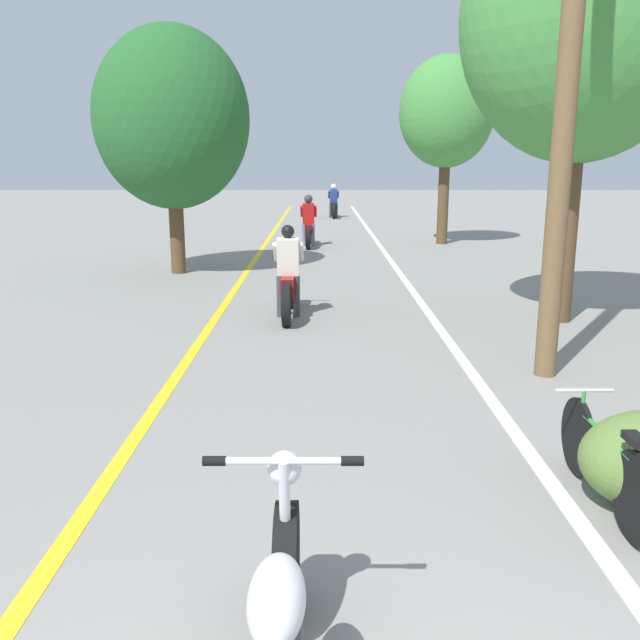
{
  "coord_description": "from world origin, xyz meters",
  "views": [
    {
      "loc": [
        -0.05,
        -1.49,
        2.39
      ],
      "look_at": [
        -0.07,
        4.93,
        0.9
      ],
      "focal_mm": 38.0,
      "sensor_mm": 36.0,
      "label": 1
    }
  ],
  "objects_px": {
    "roadside_tree_left": "(174,119)",
    "motorcycle_rider_far": "(335,205)",
    "roadside_tree_right_far": "(449,113)",
    "motorcycle_rider_mid": "(310,227)",
    "utility_pole": "(575,20)",
    "motorcycle_rider_lead": "(290,283)",
    "bicycle_parked": "(606,461)",
    "roadside_tree_right_near": "(586,20)"
  },
  "relations": [
    {
      "from": "motorcycle_rider_mid",
      "to": "motorcycle_rider_far",
      "type": "distance_m",
      "value": 10.72
    },
    {
      "from": "motorcycle_rider_mid",
      "to": "bicycle_parked",
      "type": "distance_m",
      "value": 15.61
    },
    {
      "from": "motorcycle_rider_mid",
      "to": "bicycle_parked",
      "type": "height_order",
      "value": "motorcycle_rider_mid"
    },
    {
      "from": "utility_pole",
      "to": "roadside_tree_right_near",
      "type": "distance_m",
      "value": 3.0
    },
    {
      "from": "utility_pole",
      "to": "roadside_tree_left",
      "type": "xyz_separation_m",
      "value": [
        -5.75,
        7.44,
        -0.52
      ]
    },
    {
      "from": "roadside_tree_left",
      "to": "motorcycle_rider_mid",
      "type": "bearing_deg",
      "value": 60.41
    },
    {
      "from": "roadside_tree_right_near",
      "to": "motorcycle_rider_lead",
      "type": "distance_m",
      "value": 5.69
    },
    {
      "from": "roadside_tree_left",
      "to": "bicycle_parked",
      "type": "distance_m",
      "value": 12.05
    },
    {
      "from": "roadside_tree_left",
      "to": "motorcycle_rider_far",
      "type": "distance_m",
      "value": 16.3
    },
    {
      "from": "utility_pole",
      "to": "motorcycle_rider_mid",
      "type": "distance_m",
      "value": 13.14
    },
    {
      "from": "roadside_tree_right_far",
      "to": "bicycle_parked",
      "type": "distance_m",
      "value": 16.51
    },
    {
      "from": "roadside_tree_right_far",
      "to": "motorcycle_rider_mid",
      "type": "relative_size",
      "value": 2.48
    },
    {
      "from": "roadside_tree_right_near",
      "to": "roadside_tree_right_far",
      "type": "bearing_deg",
      "value": 90.16
    },
    {
      "from": "utility_pole",
      "to": "roadside_tree_right_near",
      "type": "height_order",
      "value": "utility_pole"
    },
    {
      "from": "utility_pole",
      "to": "bicycle_parked",
      "type": "distance_m",
      "value": 4.67
    },
    {
      "from": "roadside_tree_right_near",
      "to": "motorcycle_rider_lead",
      "type": "xyz_separation_m",
      "value": [
        -4.21,
        0.34,
        -3.81
      ]
    },
    {
      "from": "roadside_tree_right_near",
      "to": "roadside_tree_left",
      "type": "xyz_separation_m",
      "value": [
        -6.86,
        4.7,
        -1.06
      ]
    },
    {
      "from": "roadside_tree_right_far",
      "to": "motorcycle_rider_lead",
      "type": "relative_size",
      "value": 2.66
    },
    {
      "from": "roadside_tree_left",
      "to": "motorcycle_rider_far",
      "type": "height_order",
      "value": "roadside_tree_left"
    },
    {
      "from": "roadside_tree_right_far",
      "to": "utility_pole",
      "type": "bearing_deg",
      "value": -94.76
    },
    {
      "from": "roadside_tree_left",
      "to": "motorcycle_rider_lead",
      "type": "relative_size",
      "value": 2.55
    },
    {
      "from": "motorcycle_rider_mid",
      "to": "motorcycle_rider_far",
      "type": "height_order",
      "value": "motorcycle_rider_mid"
    },
    {
      "from": "roadside_tree_left",
      "to": "motorcycle_rider_lead",
      "type": "height_order",
      "value": "roadside_tree_left"
    },
    {
      "from": "roadside_tree_left",
      "to": "utility_pole",
      "type": "bearing_deg",
      "value": -52.31
    },
    {
      "from": "roadside_tree_right_far",
      "to": "motorcycle_rider_lead",
      "type": "height_order",
      "value": "roadside_tree_right_far"
    },
    {
      "from": "roadside_tree_right_near",
      "to": "bicycle_parked",
      "type": "height_order",
      "value": "roadside_tree_right_near"
    },
    {
      "from": "roadside_tree_right_far",
      "to": "motorcycle_rider_mid",
      "type": "xyz_separation_m",
      "value": [
        -4.02,
        -0.62,
        -3.24
      ]
    },
    {
      "from": "motorcycle_rider_far",
      "to": "motorcycle_rider_lead",
      "type": "bearing_deg",
      "value": -93.17
    },
    {
      "from": "roadside_tree_right_far",
      "to": "motorcycle_rider_lead",
      "type": "distance_m",
      "value": 11.26
    },
    {
      "from": "roadside_tree_right_far",
      "to": "bicycle_parked",
      "type": "relative_size",
      "value": 3.39
    },
    {
      "from": "roadside_tree_right_far",
      "to": "motorcycle_rider_far",
      "type": "xyz_separation_m",
      "value": [
        -3.08,
        10.06,
        -3.24
      ]
    },
    {
      "from": "utility_pole",
      "to": "roadside_tree_right_far",
      "type": "distance_m",
      "value": 13.05
    },
    {
      "from": "roadside_tree_right_far",
      "to": "motorcycle_rider_mid",
      "type": "height_order",
      "value": "roadside_tree_right_far"
    },
    {
      "from": "utility_pole",
      "to": "roadside_tree_right_far",
      "type": "xyz_separation_m",
      "value": [
        1.08,
        13.0,
        -0.02
      ]
    },
    {
      "from": "roadside_tree_right_near",
      "to": "utility_pole",
      "type": "bearing_deg",
      "value": -112.1
    },
    {
      "from": "motorcycle_rider_far",
      "to": "roadside_tree_right_far",
      "type": "bearing_deg",
      "value": -72.98
    },
    {
      "from": "roadside_tree_right_near",
      "to": "motorcycle_rider_lead",
      "type": "height_order",
      "value": "roadside_tree_right_near"
    },
    {
      "from": "roadside_tree_left",
      "to": "motorcycle_rider_mid",
      "type": "xyz_separation_m",
      "value": [
        2.81,
        4.95,
        -2.73
      ]
    },
    {
      "from": "roadside_tree_right_near",
      "to": "motorcycle_rider_lead",
      "type": "relative_size",
      "value": 3.12
    },
    {
      "from": "roadside_tree_left",
      "to": "roadside_tree_right_near",
      "type": "bearing_deg",
      "value": -34.42
    },
    {
      "from": "motorcycle_rider_lead",
      "to": "roadside_tree_right_near",
      "type": "bearing_deg",
      "value": -4.56
    },
    {
      "from": "motorcycle_rider_far",
      "to": "roadside_tree_right_near",
      "type": "bearing_deg",
      "value": -81.31
    }
  ]
}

